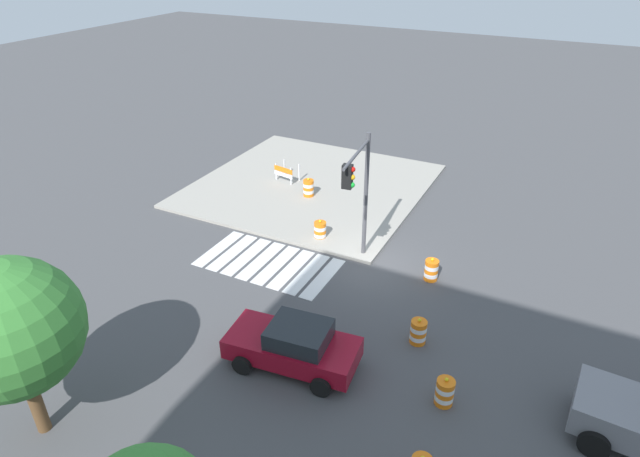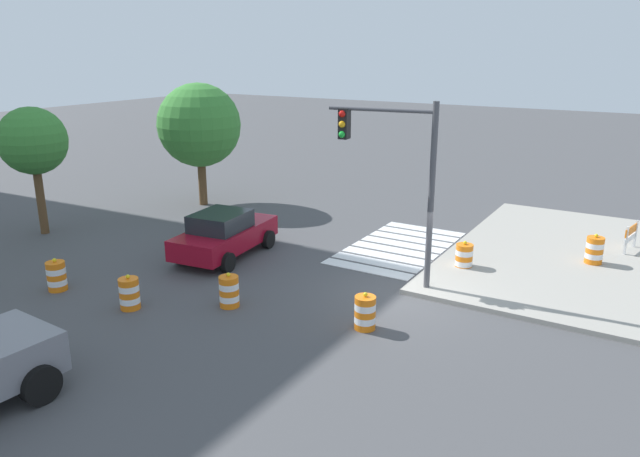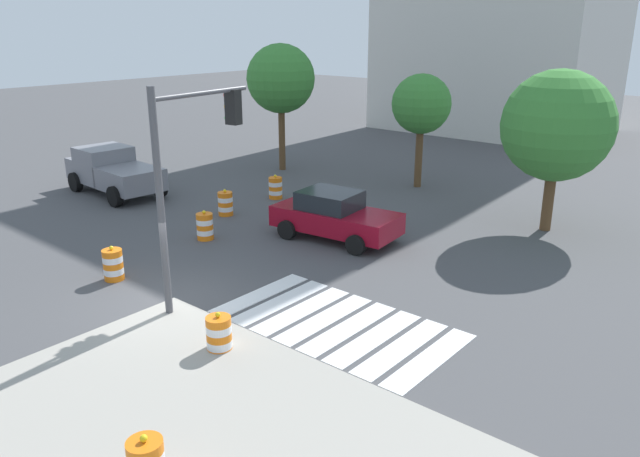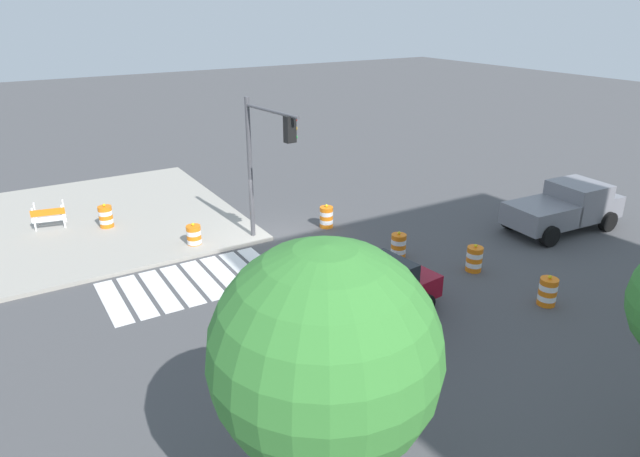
# 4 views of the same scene
# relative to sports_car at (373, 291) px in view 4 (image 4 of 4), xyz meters

# --- Properties ---
(ground_plane) EXTENTS (120.00, 120.00, 0.00)m
(ground_plane) POSITION_rel_sports_car_xyz_m (-0.01, -6.68, -0.81)
(ground_plane) COLOR #474749
(sidewalk_corner) EXTENTS (12.00, 12.00, 0.15)m
(sidewalk_corner) POSITION_rel_sports_car_xyz_m (5.99, -12.68, -0.74)
(sidewalk_corner) COLOR #9E998E
(sidewalk_corner) RESTS_ON ground
(crosswalk_stripes) EXTENTS (5.85, 3.20, 0.02)m
(crosswalk_stripes) POSITION_rel_sports_car_xyz_m (3.99, -4.88, -0.80)
(crosswalk_stripes) COLOR silver
(crosswalk_stripes) RESTS_ON ground
(sports_car) EXTENTS (4.47, 2.49, 1.63)m
(sports_car) POSITION_rel_sports_car_xyz_m (0.00, 0.00, 0.00)
(sports_car) COLOR maroon
(sports_car) RESTS_ON ground
(pickup_truck) EXTENTS (5.27, 2.62, 1.92)m
(pickup_truck) POSITION_rel_sports_car_xyz_m (-11.06, -1.47, 0.16)
(pickup_truck) COLOR slate
(pickup_truck) RESTS_ON ground
(traffic_barrel_near_corner) EXTENTS (0.56, 0.56, 1.02)m
(traffic_barrel_near_corner) POSITION_rel_sports_car_xyz_m (-2.60, -6.82, -0.36)
(traffic_barrel_near_corner) COLOR orange
(traffic_barrel_near_corner) RESTS_ON ground
(traffic_barrel_crosswalk_end) EXTENTS (0.56, 0.56, 1.02)m
(traffic_barrel_crosswalk_end) POSITION_rel_sports_car_xyz_m (2.91, -7.68, -0.36)
(traffic_barrel_crosswalk_end) COLOR orange
(traffic_barrel_crosswalk_end) RESTS_ON ground
(traffic_barrel_median_near) EXTENTS (0.56, 0.56, 1.02)m
(traffic_barrel_median_near) POSITION_rel_sports_car_xyz_m (-3.30, -2.87, -0.36)
(traffic_barrel_median_near) COLOR orange
(traffic_barrel_median_near) RESTS_ON ground
(traffic_barrel_median_far) EXTENTS (0.56, 0.56, 1.02)m
(traffic_barrel_median_far) POSITION_rel_sports_car_xyz_m (-5.03, 2.36, -0.36)
(traffic_barrel_median_far) COLOR orange
(traffic_barrel_median_far) RESTS_ON ground
(traffic_barrel_far_curb) EXTENTS (0.56, 0.56, 1.02)m
(traffic_barrel_far_curb) POSITION_rel_sports_car_xyz_m (-4.85, -0.57, -0.36)
(traffic_barrel_far_curb) COLOR orange
(traffic_barrel_far_curb) RESTS_ON ground
(traffic_barrel_on_sidewalk) EXTENTS (0.56, 0.56, 1.02)m
(traffic_barrel_on_sidewalk) POSITION_rel_sports_car_xyz_m (5.42, -11.30, -0.21)
(traffic_barrel_on_sidewalk) COLOR orange
(traffic_barrel_on_sidewalk) RESTS_ON sidewalk_corner
(construction_barricade) EXTENTS (1.36, 1.00, 1.00)m
(construction_barricade) POSITION_rel_sports_car_xyz_m (7.44, -12.37, -0.09)
(construction_barricade) COLOR silver
(construction_barricade) RESTS_ON sidewalk_corner
(traffic_light_pole) EXTENTS (0.70, 3.28, 5.50)m
(traffic_light_pole) POSITION_rel_sports_car_xyz_m (0.44, -6.16, 3.10)
(traffic_light_pole) COLOR #4C4C51
(traffic_light_pole) RESTS_ON sidewalk_corner
(street_tree_streetside_mid) EXTENTS (3.76, 3.76, 5.57)m
(street_tree_streetside_mid) POSITION_rel_sports_car_xyz_m (5.16, 5.53, 2.86)
(street_tree_streetside_mid) COLOR brown
(street_tree_streetside_mid) RESTS_ON ground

